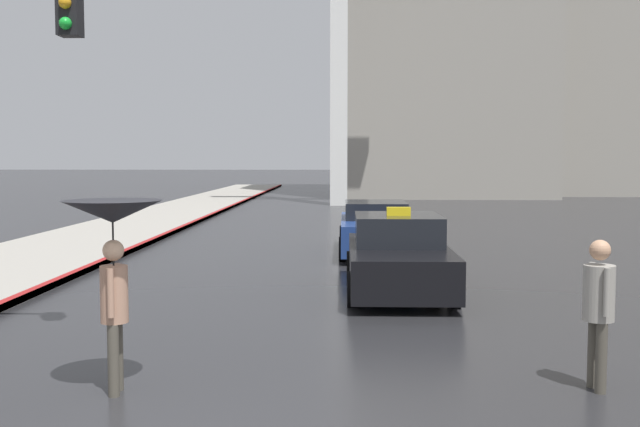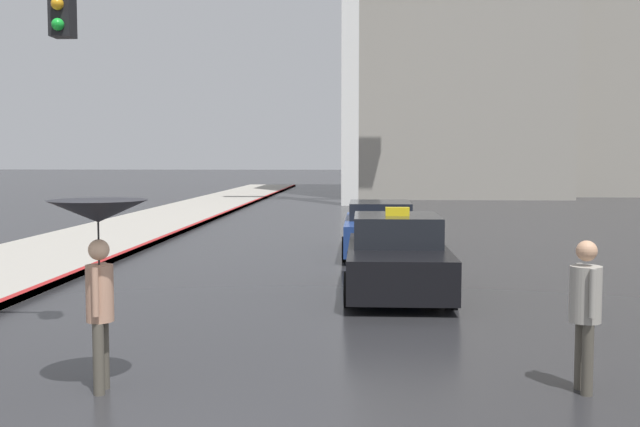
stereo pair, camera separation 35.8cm
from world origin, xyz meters
name	(u,v)px [view 2 (the right image)]	position (x,y,z in m)	size (l,w,h in m)	color
taxi	(397,257)	(2.13, 7.85, 0.66)	(1.91, 4.45, 1.60)	black
sedan_red	(380,229)	(1.95, 13.53, 0.64)	(1.91, 4.77, 1.35)	navy
pedestrian_with_umbrella	(99,236)	(-1.31, 1.68, 1.68)	(1.05, 1.05, 2.07)	#4C473D
pedestrian_man	(585,303)	(3.86, 1.96, 0.97)	(0.35, 0.49, 1.64)	#4C473D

